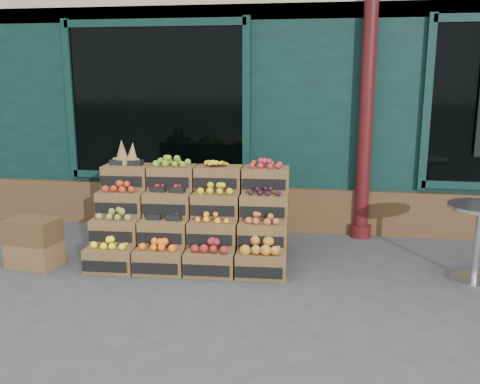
# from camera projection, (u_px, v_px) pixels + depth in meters

# --- Properties ---
(ground) EXTENTS (60.00, 60.00, 0.00)m
(ground) POSITION_uv_depth(u_px,v_px,m) (248.00, 291.00, 5.34)
(ground) COLOR #3E3E40
(ground) RESTS_ON ground
(shop_facade) EXTENTS (12.00, 6.24, 4.80)m
(shop_facade) POSITION_uv_depth(u_px,v_px,m) (290.00, 58.00, 9.74)
(shop_facade) COLOR black
(shop_facade) RESTS_ON ground
(crate_display) EXTENTS (2.24, 1.18, 1.37)m
(crate_display) POSITION_uv_depth(u_px,v_px,m) (192.00, 224.00, 6.16)
(crate_display) COLOR brown
(crate_display) RESTS_ON ground
(spare_crates) EXTENTS (0.59, 0.44, 0.54)m
(spare_crates) POSITION_uv_depth(u_px,v_px,m) (34.00, 242.00, 5.98)
(spare_crates) COLOR brown
(spare_crates) RESTS_ON ground
(bistro_table) EXTENTS (0.65, 0.65, 0.82)m
(bistro_table) POSITION_uv_depth(u_px,v_px,m) (478.00, 234.00, 5.47)
(bistro_table) COLOR #B5B8BC
(bistro_table) RESTS_ON ground
(shopkeeper) EXTENTS (0.88, 0.74, 2.06)m
(shopkeeper) POSITION_uv_depth(u_px,v_px,m) (186.00, 147.00, 8.11)
(shopkeeper) COLOR #1D6731
(shopkeeper) RESTS_ON ground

